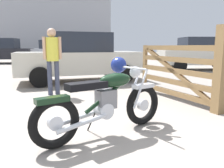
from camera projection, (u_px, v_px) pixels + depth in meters
The scene contains 9 objects.
ground_plane at pixel (86, 127), 3.44m from camera, with size 80.00×80.00×0.00m, color gray.
vintage_motorcycle at pixel (107, 100), 3.10m from camera, with size 1.88×1.16×1.07m.
timber_gate at pixel (183, 71), 4.84m from camera, with size 0.93×2.45×1.60m.
bystander at pixel (52, 55), 5.55m from camera, with size 0.44×0.30×1.66m.
dark_sedan_left at pixel (201, 54), 11.56m from camera, with size 4.33×2.19×1.67m.
blue_hatchback_right at pixel (3, 50), 16.21m from camera, with size 3.94×1.91×1.78m.
silver_sedan_mid at pixel (54, 51), 17.20m from camera, with size 4.33×2.20×1.67m.
pale_sedan_back at pixel (80, 57), 7.78m from camera, with size 4.45×2.52×1.67m.
industrial_building at pixel (47, 27), 30.20m from camera, with size 16.76×10.55×16.62m.
Camera 1 is at (-0.01, -3.31, 1.23)m, focal length 35.78 mm.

